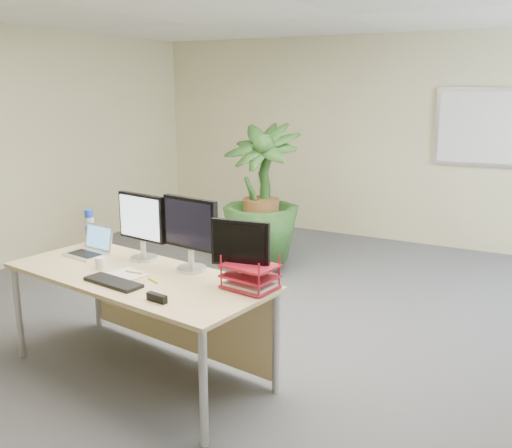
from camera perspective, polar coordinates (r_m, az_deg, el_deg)
The scene contains 17 objects.
floor at distance 4.51m, azimuth -1.65°, elevation -13.28°, with size 8.00×8.00×0.00m, color #4D4E53.
back_wall at distance 7.77m, azimuth 13.43°, elevation 8.18°, with size 7.00×0.04×2.70m, color beige.
whiteboard at distance 7.50m, azimuth 22.41°, elevation 8.88°, with size 1.30×0.04×0.95m.
desk at distance 4.21m, azimuth -10.63°, elevation -6.66°, with size 2.08×1.10×0.76m.
floor_plant at distance 6.25m, azimuth 0.51°, elevation 1.73°, with size 0.84×0.84×1.50m, color #193D16.
monitor_left at distance 4.35m, azimuth -11.35°, elevation 0.17°, with size 0.45×0.21×0.50m.
monitor_right at distance 4.03m, azimuth -6.59°, elevation -0.51°, with size 0.48×0.22×0.53m.
monitor_dark at distance 3.70m, azimuth -1.58°, elevation -2.50°, with size 0.40×0.18×0.44m.
laptop at distance 4.64m, azimuth -16.15°, elevation -2.21°, with size 0.34×0.31×0.22m.
keyboard at distance 3.93m, azimuth -14.09°, elevation -5.67°, with size 0.44×0.15×0.02m, color black.
coffee_mug at distance 4.26m, azimuth -15.29°, elevation -3.79°, with size 0.11×0.07×0.08m.
spiral_notebook at distance 4.08m, azimuth -12.73°, elevation -4.92°, with size 0.26×0.19×0.01m, color white.
orange_pen at distance 4.08m, azimuth -12.11°, elevation -4.73°, with size 0.01×0.01×0.13m, color orange.
yellow_highlighter at distance 3.92m, azimuth -10.26°, elevation -5.56°, with size 0.02×0.02×0.12m, color #F5FC1A.
water_bottle at distance 4.89m, azimuth -16.28°, elevation -0.40°, with size 0.08×0.08×0.30m.
letter_tray at distance 3.70m, azimuth -0.59°, elevation -5.44°, with size 0.37×0.30×0.16m.
stapler at distance 3.56m, azimuth -9.88°, elevation -7.28°, with size 0.15×0.04×0.05m, color black.
Camera 1 is at (2.03, -3.47, 2.05)m, focal length 40.00 mm.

